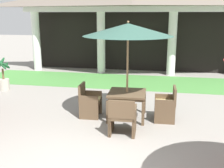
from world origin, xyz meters
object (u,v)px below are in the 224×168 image
object	(u,v)px
patio_chair_near_foreground_south	(123,117)
patio_chair_near_foreground_east	(166,105)
patio_chair_near_foreground_west	(89,101)
patio_table_near_foreground	(127,96)
patio_umbrella_near_foreground	(128,31)
potted_palm_left_edge	(4,79)

from	to	relation	value
patio_chair_near_foreground_south	patio_chair_near_foreground_east	bearing A→B (deg)	44.97
patio_chair_near_foreground_west	patio_chair_near_foreground_east	distance (m)	2.05
patio_table_near_foreground	patio_chair_near_foreground_south	xyz separation A→B (m)	(0.04, -1.03, -0.21)
patio_table_near_foreground	patio_chair_near_foreground_east	world-z (taller)	patio_chair_near_foreground_east
patio_table_near_foreground	patio_chair_near_foreground_west	size ratio (longest dim) A/B	1.10
patio_umbrella_near_foreground	patio_chair_near_foreground_south	world-z (taller)	patio_umbrella_near_foreground
patio_umbrella_near_foreground	patio_chair_near_foreground_east	xyz separation A→B (m)	(1.03, 0.04, -1.89)
patio_chair_near_foreground_west	patio_chair_near_foreground_south	world-z (taller)	patio_chair_near_foreground_west
potted_palm_left_edge	patio_table_near_foreground	bearing A→B (deg)	-22.19
patio_chair_near_foreground_west	potted_palm_left_edge	xyz separation A→B (m)	(-3.78, 2.00, -0.00)
patio_umbrella_near_foreground	patio_chair_near_foreground_east	bearing A→B (deg)	2.09
patio_chair_near_foreground_west	patio_chair_near_foreground_east	bearing A→B (deg)	90.00
patio_chair_near_foreground_east	potted_palm_left_edge	bearing A→B (deg)	69.67
patio_chair_near_foreground_east	potted_palm_left_edge	xyz separation A→B (m)	(-5.83, 1.92, -0.00)
patio_umbrella_near_foreground	patio_table_near_foreground	bearing A→B (deg)	-93.58
patio_table_near_foreground	patio_chair_near_foreground_east	bearing A→B (deg)	2.09
patio_chair_near_foreground_west	patio_chair_near_foreground_south	bearing A→B (deg)	45.00
patio_umbrella_near_foreground	patio_chair_near_foreground_west	xyz separation A→B (m)	(-1.03, -0.04, -1.89)
patio_umbrella_near_foreground	potted_palm_left_edge	world-z (taller)	patio_umbrella_near_foreground
patio_umbrella_near_foreground	potted_palm_left_edge	distance (m)	5.52
patio_chair_near_foreground_south	potted_palm_left_edge	distance (m)	5.69
potted_palm_left_edge	patio_chair_near_foreground_east	bearing A→B (deg)	-18.24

